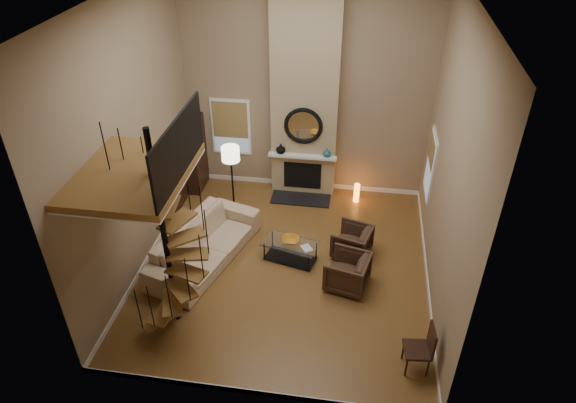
# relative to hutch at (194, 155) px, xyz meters

# --- Properties ---
(ground) EXTENTS (6.00, 6.50, 0.01)m
(ground) POSITION_rel_hutch_xyz_m (2.82, -2.80, -0.95)
(ground) COLOR olive
(ground) RESTS_ON ground
(back_wall) EXTENTS (6.00, 0.02, 5.50)m
(back_wall) POSITION_rel_hutch_xyz_m (2.82, 0.45, 1.80)
(back_wall) COLOR #967F61
(back_wall) RESTS_ON ground
(front_wall) EXTENTS (6.00, 0.02, 5.50)m
(front_wall) POSITION_rel_hutch_xyz_m (2.82, -6.05, 1.80)
(front_wall) COLOR #967F61
(front_wall) RESTS_ON ground
(left_wall) EXTENTS (0.02, 6.50, 5.50)m
(left_wall) POSITION_rel_hutch_xyz_m (-0.18, -2.80, 1.80)
(left_wall) COLOR #967F61
(left_wall) RESTS_ON ground
(right_wall) EXTENTS (0.02, 6.50, 5.50)m
(right_wall) POSITION_rel_hutch_xyz_m (5.82, -2.80, 1.80)
(right_wall) COLOR #967F61
(right_wall) RESTS_ON ground
(baseboard_back) EXTENTS (6.00, 0.02, 0.12)m
(baseboard_back) POSITION_rel_hutch_xyz_m (2.82, 0.44, -0.89)
(baseboard_back) COLOR white
(baseboard_back) RESTS_ON ground
(baseboard_front) EXTENTS (6.00, 0.02, 0.12)m
(baseboard_front) POSITION_rel_hutch_xyz_m (2.82, -6.04, -0.89)
(baseboard_front) COLOR white
(baseboard_front) RESTS_ON ground
(baseboard_left) EXTENTS (0.02, 6.50, 0.12)m
(baseboard_left) POSITION_rel_hutch_xyz_m (-0.17, -2.80, -0.89)
(baseboard_left) COLOR white
(baseboard_left) RESTS_ON ground
(baseboard_right) EXTENTS (0.02, 6.50, 0.12)m
(baseboard_right) POSITION_rel_hutch_xyz_m (5.81, -2.80, -0.89)
(baseboard_right) COLOR white
(baseboard_right) RESTS_ON ground
(chimney_breast) EXTENTS (1.60, 0.38, 5.50)m
(chimney_breast) POSITION_rel_hutch_xyz_m (2.82, 0.26, 1.80)
(chimney_breast) COLOR tan
(chimney_breast) RESTS_ON ground
(hearth) EXTENTS (1.50, 0.60, 0.04)m
(hearth) POSITION_rel_hutch_xyz_m (2.82, -0.23, -0.93)
(hearth) COLOR black
(hearth) RESTS_ON ground
(firebox) EXTENTS (0.95, 0.02, 0.72)m
(firebox) POSITION_rel_hutch_xyz_m (2.82, 0.06, -0.40)
(firebox) COLOR black
(firebox) RESTS_ON chimney_breast
(mantel) EXTENTS (1.70, 0.18, 0.06)m
(mantel) POSITION_rel_hutch_xyz_m (2.82, -0.02, 0.20)
(mantel) COLOR white
(mantel) RESTS_ON chimney_breast
(mirror_frame) EXTENTS (0.94, 0.10, 0.94)m
(mirror_frame) POSITION_rel_hutch_xyz_m (2.82, 0.04, 1.00)
(mirror_frame) COLOR black
(mirror_frame) RESTS_ON chimney_breast
(mirror_disc) EXTENTS (0.80, 0.01, 0.80)m
(mirror_disc) POSITION_rel_hutch_xyz_m (2.82, 0.05, 1.00)
(mirror_disc) COLOR white
(mirror_disc) RESTS_ON chimney_breast
(vase_left) EXTENTS (0.24, 0.24, 0.25)m
(vase_left) POSITION_rel_hutch_xyz_m (2.27, 0.02, 0.35)
(vase_left) COLOR black
(vase_left) RESTS_ON mantel
(vase_right) EXTENTS (0.20, 0.20, 0.21)m
(vase_right) POSITION_rel_hutch_xyz_m (3.42, 0.02, 0.33)
(vase_right) COLOR #1B5A60
(vase_right) RESTS_ON mantel
(window_back) EXTENTS (1.02, 0.06, 1.52)m
(window_back) POSITION_rel_hutch_xyz_m (0.92, 0.42, 0.67)
(window_back) COLOR white
(window_back) RESTS_ON back_wall
(window_right) EXTENTS (0.06, 1.02, 1.52)m
(window_right) POSITION_rel_hutch_xyz_m (5.79, -0.80, 0.68)
(window_right) COLOR white
(window_right) RESTS_ON right_wall
(entry_door) EXTENTS (0.10, 1.05, 2.16)m
(entry_door) POSITION_rel_hutch_xyz_m (-0.14, -1.00, 0.10)
(entry_door) COLOR white
(entry_door) RESTS_ON ground
(loft) EXTENTS (1.70, 2.20, 1.09)m
(loft) POSITION_rel_hutch_xyz_m (0.77, -4.60, 2.29)
(loft) COLOR olive
(loft) RESTS_ON left_wall
(spiral_stair) EXTENTS (1.47, 1.47, 4.06)m
(spiral_stair) POSITION_rel_hutch_xyz_m (1.03, -4.59, 0.83)
(spiral_stair) COLOR black
(spiral_stair) RESTS_ON ground
(hutch) EXTENTS (0.42, 0.90, 2.01)m
(hutch) POSITION_rel_hutch_xyz_m (0.00, 0.00, 0.00)
(hutch) COLOR black
(hutch) RESTS_ON ground
(sofa) EXTENTS (1.96, 3.15, 0.86)m
(sofa) POSITION_rel_hutch_xyz_m (1.05, -2.82, -0.55)
(sofa) COLOR #CBAF8D
(sofa) RESTS_ON ground
(armchair_near) EXTENTS (0.96, 0.95, 0.71)m
(armchair_near) POSITION_rel_hutch_xyz_m (4.27, -2.24, -0.60)
(armchair_near) COLOR #432D1F
(armchair_near) RESTS_ON ground
(armchair_far) EXTENTS (0.99, 0.97, 0.76)m
(armchair_far) POSITION_rel_hutch_xyz_m (4.23, -3.23, -0.60)
(armchair_far) COLOR #432D1F
(armchair_far) RESTS_ON ground
(coffee_table) EXTENTS (1.30, 0.86, 0.45)m
(coffee_table) POSITION_rel_hutch_xyz_m (2.89, -2.58, -0.67)
(coffee_table) COLOR silver
(coffee_table) RESTS_ON ground
(bowl) EXTENTS (0.37, 0.37, 0.09)m
(bowl) POSITION_rel_hutch_xyz_m (2.89, -2.53, -0.45)
(bowl) COLOR orange
(bowl) RESTS_ON coffee_table
(book) EXTENTS (0.30, 0.32, 0.02)m
(book) POSITION_rel_hutch_xyz_m (3.24, -2.73, -0.49)
(book) COLOR gray
(book) RESTS_ON coffee_table
(floor_lamp) EXTENTS (0.43, 0.43, 1.75)m
(floor_lamp) POSITION_rel_hutch_xyz_m (1.22, -0.86, 0.46)
(floor_lamp) COLOR black
(floor_lamp) RESTS_ON ground
(accent_lamp) EXTENTS (0.14, 0.14, 0.51)m
(accent_lamp) POSITION_rel_hutch_xyz_m (4.22, -0.09, -0.70)
(accent_lamp) COLOR orange
(accent_lamp) RESTS_ON ground
(side_chair) EXTENTS (0.49, 0.49, 0.97)m
(side_chair) POSITION_rel_hutch_xyz_m (5.52, -5.08, -0.42)
(side_chair) COLOR black
(side_chair) RESTS_ON ground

